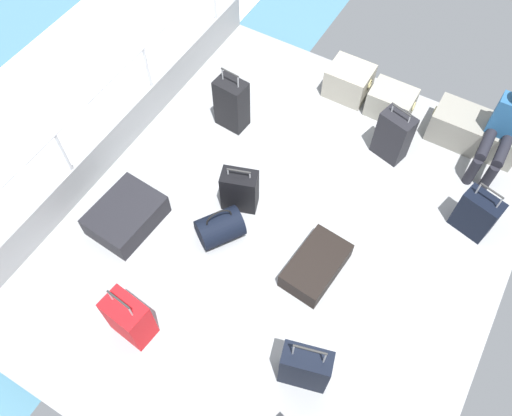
% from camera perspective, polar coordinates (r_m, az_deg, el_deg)
% --- Properties ---
extents(ground_plane, '(4.40, 5.20, 0.06)m').
position_cam_1_polar(ground_plane, '(5.56, 3.21, -2.77)').
color(ground_plane, '#939699').
extents(gunwale_port, '(0.06, 5.20, 0.45)m').
position_cam_1_polar(gunwale_port, '(6.16, -14.82, 7.42)').
color(gunwale_port, '#939699').
rests_on(gunwale_port, ground_plane).
extents(railing_port, '(0.04, 4.20, 1.02)m').
position_cam_1_polar(railing_port, '(5.76, -16.05, 10.91)').
color(railing_port, silver).
rests_on(railing_port, ground_plane).
extents(sea_wake, '(12.00, 12.00, 0.01)m').
position_cam_1_polar(sea_wake, '(7.40, -22.46, 8.61)').
color(sea_wake, teal).
rests_on(sea_wake, ground_plane).
extents(cargo_crate_0, '(0.55, 0.44, 0.40)m').
position_cam_1_polar(cargo_crate_0, '(6.70, 10.12, 13.53)').
color(cargo_crate_0, '#9E9989').
rests_on(cargo_crate_0, ground_plane).
extents(cargo_crate_1, '(0.56, 0.39, 0.35)m').
position_cam_1_polar(cargo_crate_1, '(6.59, 14.56, 11.15)').
color(cargo_crate_1, gray).
rests_on(cargo_crate_1, ground_plane).
extents(cargo_crate_2, '(0.63, 0.44, 0.40)m').
position_cam_1_polar(cargo_crate_2, '(6.55, 21.25, 8.44)').
color(cargo_crate_2, gray).
rests_on(cargo_crate_2, ground_plane).
extents(cargo_crate_3, '(0.60, 0.40, 0.39)m').
position_cam_1_polar(cargo_crate_3, '(6.57, 24.72, 6.75)').
color(cargo_crate_3, gray).
rests_on(cargo_crate_3, ground_plane).
extents(passenger_seated, '(0.34, 0.66, 1.09)m').
position_cam_1_polar(passenger_seated, '(6.18, 25.51, 7.80)').
color(passenger_seated, '#26598C').
rests_on(passenger_seated, ground_plane).
extents(suitcase_0, '(0.43, 0.31, 0.70)m').
position_cam_1_polar(suitcase_0, '(5.78, 22.97, -0.61)').
color(suitcase_0, black).
rests_on(suitcase_0, ground_plane).
extents(suitcase_1, '(0.46, 0.31, 0.82)m').
position_cam_1_polar(suitcase_1, '(4.69, 5.38, -16.98)').
color(suitcase_1, black).
rests_on(suitcase_1, ground_plane).
extents(suitcase_2, '(0.62, 0.79, 0.27)m').
position_cam_1_polar(suitcase_2, '(5.63, -14.02, -0.80)').
color(suitcase_2, black).
rests_on(suitcase_2, ground_plane).
extents(suitcase_3, '(0.50, 0.76, 0.22)m').
position_cam_1_polar(suitcase_3, '(5.25, 6.58, -6.27)').
color(suitcase_3, black).
rests_on(suitcase_3, ground_plane).
extents(suitcase_4, '(0.42, 0.30, 0.74)m').
position_cam_1_polar(suitcase_4, '(4.95, -13.71, -11.65)').
color(suitcase_4, red).
rests_on(suitcase_4, ground_plane).
extents(suitcase_5, '(0.43, 0.33, 0.62)m').
position_cam_1_polar(suitcase_5, '(5.48, -1.80, 1.96)').
color(suitcase_5, black).
rests_on(suitcase_5, ground_plane).
extents(suitcase_6, '(0.41, 0.31, 0.73)m').
position_cam_1_polar(suitcase_6, '(6.06, 14.80, 7.66)').
color(suitcase_6, black).
rests_on(suitcase_6, ground_plane).
extents(suitcase_8, '(0.37, 0.27, 0.83)m').
position_cam_1_polar(suitcase_8, '(6.17, -2.68, 11.34)').
color(suitcase_8, black).
rests_on(suitcase_8, ground_plane).
extents(duffel_bag, '(0.53, 0.56, 0.48)m').
position_cam_1_polar(duffel_bag, '(5.36, -3.96, -2.15)').
color(duffel_bag, black).
rests_on(duffel_bag, ground_plane).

